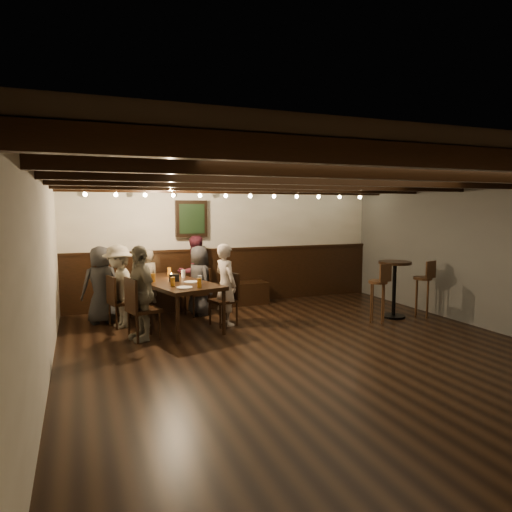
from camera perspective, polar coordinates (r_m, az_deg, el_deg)
name	(u,v)px	position (r m, az deg, el deg)	size (l,w,h in m)	color
room	(235,258)	(8.14, -2.59, -0.24)	(7.00, 7.00, 7.00)	black
dining_table	(173,285)	(7.68, -10.35, -3.56)	(1.40, 2.18, 0.76)	black
chair_left_near	(122,311)	(7.90, -16.46, -6.63)	(0.48, 0.48, 0.86)	black
chair_left_far	(143,321)	(7.07, -13.95, -7.83)	(0.53, 0.53, 0.94)	black
chair_right_near	(198,301)	(8.48, -7.27, -5.56)	(0.48, 0.48, 0.86)	black
chair_right_far	(224,309)	(7.72, -3.98, -6.65)	(0.49, 0.49, 0.87)	black
person_bench_left	(101,285)	(8.19, -18.82, -3.42)	(0.65, 0.42, 1.32)	#292A2C
person_bench_centre	(147,282)	(8.64, -13.41, -3.18)	(0.44, 0.29, 1.20)	gray
person_bench_right	(194,273)	(8.88, -7.70, -2.09)	(0.70, 0.54, 1.43)	#511B2A
person_left_near	(119,286)	(7.81, -16.77, -3.63)	(0.88, 0.51, 1.37)	gray
person_left_far	(140,293)	(6.98, -14.27, -4.49)	(0.83, 0.35, 1.42)	gray
person_right_near	(199,280)	(8.43, -7.11, -3.05)	(0.62, 0.41, 1.28)	#2C2B2E
person_right_far	(226,284)	(7.66, -3.81, -3.57)	(0.50, 0.33, 1.37)	#BAAA9D
pint_a	(140,273)	(8.18, -14.29, -2.13)	(0.07, 0.07, 0.14)	#BF7219
pint_b	(169,271)	(8.35, -10.80, -1.89)	(0.07, 0.07, 0.14)	#BF7219
pint_c	(153,278)	(7.63, -12.73, -2.67)	(0.07, 0.07, 0.14)	#BF7219
pint_d	(183,274)	(7.97, -9.07, -2.23)	(0.07, 0.07, 0.14)	silver
pint_e	(173,282)	(7.17, -10.37, -3.18)	(0.07, 0.07, 0.14)	#BF7219
pint_f	(200,280)	(7.27, -7.04, -2.99)	(0.07, 0.07, 0.14)	silver
pint_g	(199,283)	(6.99, -7.11, -3.36)	(0.07, 0.07, 0.14)	#BF7219
plate_near	(184,287)	(6.99, -8.94, -3.91)	(0.24, 0.24, 0.01)	white
plate_far	(191,282)	(7.49, -8.11, -3.23)	(0.24, 0.24, 0.01)	white
condiment_caddy	(174,278)	(7.62, -10.20, -2.71)	(0.15, 0.10, 0.12)	black
candle	(171,277)	(7.99, -10.54, -2.57)	(0.05, 0.05, 0.05)	beige
high_top_table	(394,281)	(8.52, 16.92, -2.98)	(0.57, 0.57, 1.01)	black
bar_stool_left	(378,301)	(8.11, 14.98, -5.40)	(0.34, 0.36, 1.03)	#3B2212
bar_stool_right	(422,296)	(8.77, 20.08, -4.71)	(0.35, 0.36, 1.03)	#3B2212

